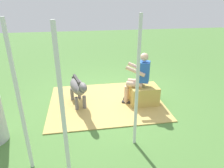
# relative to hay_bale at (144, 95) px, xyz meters

# --- Properties ---
(ground_plane) EXTENTS (24.00, 24.00, 0.00)m
(ground_plane) POSITION_rel_hay_bale_xyz_m (0.90, -0.40, -0.25)
(ground_plane) COLOR #4C7A38
(hay_patch) EXTENTS (2.99, 2.39, 0.02)m
(hay_patch) POSITION_rel_hay_bale_xyz_m (0.98, -0.21, -0.24)
(hay_patch) COLOR tan
(hay_patch) RESTS_ON ground
(hay_bale) EXTENTS (0.71, 0.53, 0.51)m
(hay_bale) POSITION_rel_hay_bale_xyz_m (0.00, 0.00, 0.00)
(hay_bale) COLOR tan
(hay_bale) RESTS_ON ground
(person_seated) EXTENTS (0.72, 0.58, 1.39)m
(person_seated) POSITION_rel_hay_bale_xyz_m (0.16, -0.05, 0.52)
(person_seated) COLOR #D8AD8C
(person_seated) RESTS_ON ground
(pony_standing) EXTENTS (0.51, 1.33, 0.89)m
(pony_standing) POSITION_rel_hay_bale_xyz_m (1.70, -0.14, 0.27)
(pony_standing) COLOR slate
(pony_standing) RESTS_ON ground
(tent_pole_left) EXTENTS (0.06, 0.06, 2.43)m
(tent_pole_left) POSITION_rel_hay_bale_xyz_m (0.65, 1.51, 0.96)
(tent_pole_left) COLOR silver
(tent_pole_left) RESTS_ON ground
(tent_pole_right) EXTENTS (0.06, 0.06, 2.43)m
(tent_pole_right) POSITION_rel_hay_bale_xyz_m (2.52, 1.82, 0.96)
(tent_pole_right) COLOR silver
(tent_pole_right) RESTS_ON ground
(tent_pole_mid) EXTENTS (0.06, 0.06, 2.43)m
(tent_pole_mid) POSITION_rel_hay_bale_xyz_m (1.86, 2.27, 0.96)
(tent_pole_mid) COLOR silver
(tent_pole_mid) RESTS_ON ground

